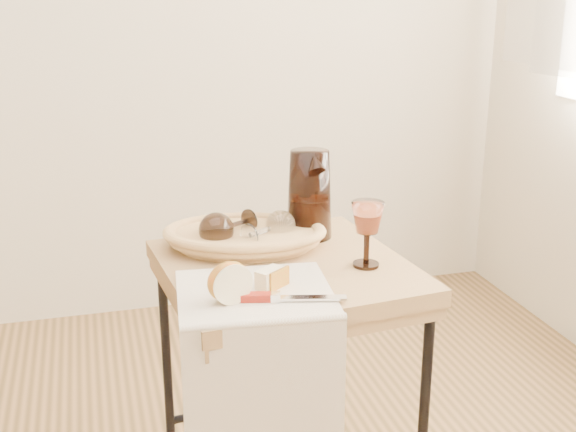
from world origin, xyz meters
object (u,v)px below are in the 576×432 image
object	(u,v)px
goblet_lying_a	(231,226)
apple_half	(228,281)
pitcher	(309,194)
goblet_lying_b	(267,229)
table_knife	(280,296)
side_table	(286,394)
tea_towel	(255,293)
wine_goblet	(367,234)
bread_basket	(245,238)

from	to	relation	value
goblet_lying_a	apple_half	distance (m)	0.33
goblet_lying_a	pitcher	size ratio (longest dim) A/B	0.53
goblet_lying_b	table_knife	xyz separation A→B (m)	(-0.05, -0.31, -0.03)
side_table	table_knife	bearing A→B (deg)	-108.38
tea_towel	apple_half	world-z (taller)	apple_half
goblet_lying_b	wine_goblet	size ratio (longest dim) A/B	0.79
bread_basket	goblet_lying_b	bearing A→B (deg)	-7.08
table_knife	goblet_lying_b	bearing A→B (deg)	94.58
bread_basket	goblet_lying_a	size ratio (longest dim) A/B	2.53
side_table	pitcher	size ratio (longest dim) A/B	2.63
tea_towel	wine_goblet	size ratio (longest dim) A/B	2.07
pitcher	apple_half	xyz separation A→B (m)	(-0.27, -0.35, -0.06)
side_table	table_knife	distance (m)	0.42
bread_basket	pitcher	world-z (taller)	pitcher
side_table	goblet_lying_a	bearing A→B (deg)	125.35
side_table	wine_goblet	distance (m)	0.46
goblet_lying_b	wine_goblet	bearing A→B (deg)	-73.14
goblet_lying_a	pitcher	bearing A→B (deg)	157.04
pitcher	wine_goblet	world-z (taller)	pitcher
goblet_lying_a	goblet_lying_b	bearing A→B (deg)	126.86
wine_goblet	apple_half	distance (m)	0.36
side_table	tea_towel	xyz separation A→B (m)	(-0.11, -0.15, 0.35)
bread_basket	apple_half	world-z (taller)	apple_half
apple_half	goblet_lying_b	bearing A→B (deg)	48.16
bread_basket	table_knife	xyz separation A→B (m)	(-0.00, -0.33, -0.01)
side_table	tea_towel	size ratio (longest dim) A/B	2.16
bread_basket	pitcher	distance (m)	0.20
tea_towel	apple_half	size ratio (longest dim) A/B	3.50
side_table	goblet_lying_a	world-z (taller)	goblet_lying_a
goblet_lying_b	wine_goblet	world-z (taller)	wine_goblet
side_table	apple_half	size ratio (longest dim) A/B	7.56
wine_goblet	table_knife	world-z (taller)	wine_goblet
goblet_lying_a	side_table	bearing A→B (deg)	95.85
bread_basket	goblet_lying_b	xyz separation A→B (m)	(0.05, -0.02, 0.02)
wine_goblet	side_table	bearing A→B (deg)	158.94
tea_towel	bread_basket	distance (m)	0.28
pitcher	tea_towel	bearing A→B (deg)	-126.11
wine_goblet	table_knife	xyz separation A→B (m)	(-0.24, -0.14, -0.06)
goblet_lying_a	bread_basket	bearing A→B (deg)	123.93
side_table	tea_towel	distance (m)	0.39
bread_basket	apple_half	size ratio (longest dim) A/B	3.82
table_knife	side_table	bearing A→B (deg)	85.70
bread_basket	side_table	bearing A→B (deg)	-46.48
wine_goblet	table_knife	distance (m)	0.29
side_table	goblet_lying_b	size ratio (longest dim) A/B	5.71
goblet_lying_b	goblet_lying_a	bearing A→B (deg)	125.34
goblet_lying_a	apple_half	size ratio (longest dim) A/B	1.51
bread_basket	wine_goblet	xyz separation A→B (m)	(0.24, -0.19, 0.05)
goblet_lying_b	pitcher	distance (m)	0.15
bread_basket	apple_half	bearing A→B (deg)	-93.22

